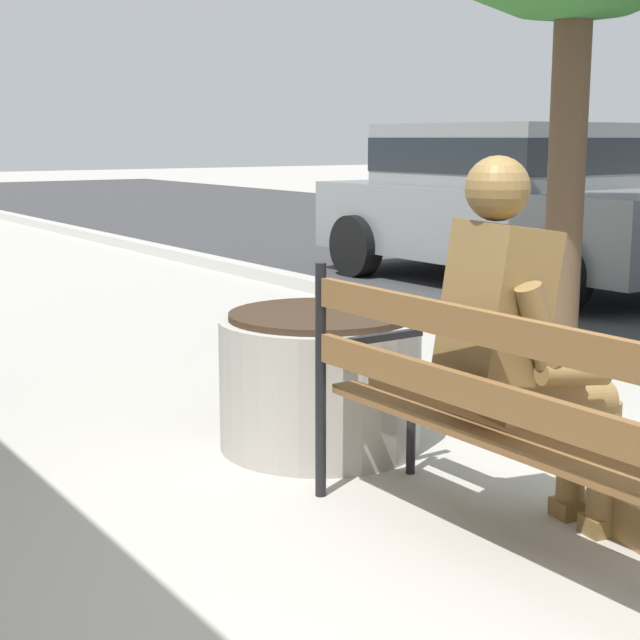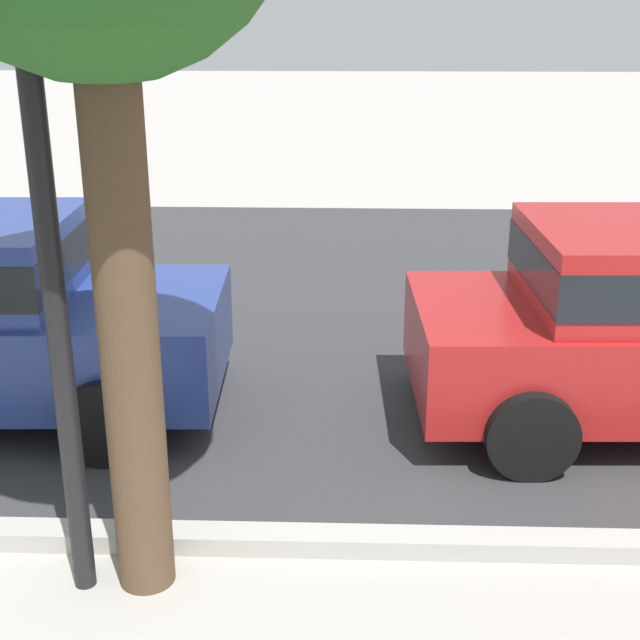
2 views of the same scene
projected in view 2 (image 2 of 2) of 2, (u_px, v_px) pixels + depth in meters
street_surface at (48, 297)px, 9.65m from camera, size 60.00×9.00×0.01m
lamp_post at (35, 124)px, 4.05m from camera, size 0.32×0.32×3.90m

